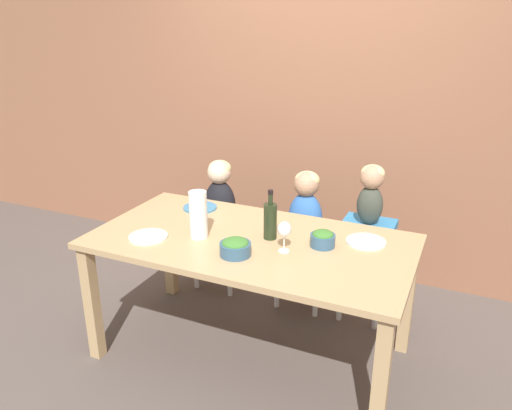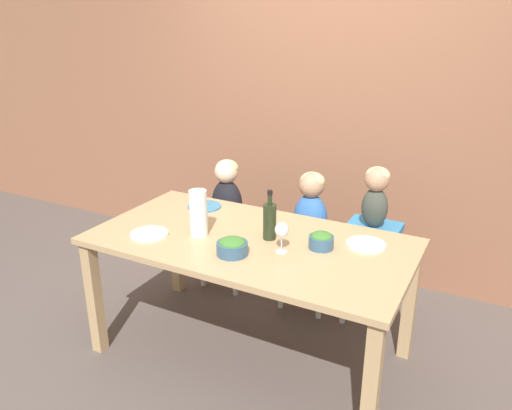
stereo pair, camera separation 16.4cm
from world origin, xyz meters
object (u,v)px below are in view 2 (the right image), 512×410
(chair_far_center, at_px, (309,255))
(chair_right_highchair, at_px, (371,248))
(dinner_plate_front_left, at_px, (149,234))
(dinner_plate_back_right, at_px, (366,244))
(person_child_left, at_px, (227,193))
(paper_towel_roll, at_px, (198,213))
(wine_bottle, at_px, (270,220))
(wine_glass_near, at_px, (282,231))
(person_child_center, at_px, (311,208))
(salad_bowl_small, at_px, (321,240))
(salad_bowl_large, at_px, (232,246))
(chair_far_left, at_px, (228,236))
(person_baby_right, at_px, (376,192))
(dinner_plate_back_left, at_px, (204,206))

(chair_far_center, distance_m, chair_right_highchair, 0.45)
(dinner_plate_front_left, xyz_separation_m, dinner_plate_back_right, (1.14, 0.44, 0.00))
(person_child_left, bearing_deg, paper_towel_roll, -69.86)
(person_child_left, distance_m, wine_bottle, 0.93)
(person_child_left, bearing_deg, wine_glass_near, -43.76)
(person_child_center, bearing_deg, salad_bowl_small, -63.61)
(person_child_center, bearing_deg, salad_bowl_large, -95.03)
(wine_bottle, height_order, dinner_plate_back_right, wine_bottle)
(chair_far_left, height_order, person_baby_right, person_baby_right)
(dinner_plate_back_right, bearing_deg, paper_towel_roll, -160.54)
(wine_bottle, bearing_deg, dinner_plate_back_left, 157.79)
(salad_bowl_large, xyz_separation_m, salad_bowl_small, (0.39, 0.29, 0.00))
(person_baby_right, bearing_deg, chair_far_center, -179.75)
(chair_far_left, xyz_separation_m, paper_towel_roll, (0.29, -0.78, 0.52))
(salad_bowl_large, bearing_deg, wine_glass_near, 33.93)
(chair_far_left, distance_m, dinner_plate_back_right, 1.32)
(salad_bowl_small, bearing_deg, chair_right_highchair, 78.67)
(person_baby_right, bearing_deg, person_child_left, -179.97)
(person_child_left, height_order, wine_bottle, wine_bottle)
(chair_right_highchair, bearing_deg, person_child_center, 179.82)
(person_child_left, relative_size, person_baby_right, 1.32)
(chair_right_highchair, xyz_separation_m, person_child_left, (-1.09, 0.00, 0.20))
(chair_right_highchair, height_order, dinner_plate_front_left, dinner_plate_front_left)
(wine_bottle, bearing_deg, salad_bowl_large, -107.18)
(salad_bowl_large, distance_m, dinner_plate_back_left, 0.73)
(wine_glass_near, height_order, salad_bowl_large, wine_glass_near)
(paper_towel_roll, bearing_deg, person_baby_right, 44.50)
(chair_far_center, xyz_separation_m, dinner_plate_back_right, (0.51, -0.47, 0.39))
(dinner_plate_back_left, height_order, dinner_plate_back_right, same)
(person_child_center, xyz_separation_m, dinner_plate_front_left, (-0.63, -0.91, 0.04))
(dinner_plate_back_left, bearing_deg, salad_bowl_large, -45.06)
(dinner_plate_front_left, distance_m, dinner_plate_back_right, 1.22)
(wine_bottle, height_order, salad_bowl_large, wine_bottle)
(person_child_center, distance_m, wine_glass_near, 0.79)
(chair_right_highchair, relative_size, person_child_left, 1.31)
(salad_bowl_large, relative_size, dinner_plate_front_left, 0.76)
(chair_far_center, bearing_deg, chair_far_left, 180.00)
(person_baby_right, distance_m, dinner_plate_front_left, 1.41)
(person_child_left, relative_size, wine_bottle, 1.81)
(person_child_left, xyz_separation_m, paper_towel_roll, (0.29, -0.79, 0.17))
(person_baby_right, distance_m, wine_glass_near, 0.82)
(chair_far_left, height_order, chair_right_highchair, chair_right_highchair)
(chair_far_center, distance_m, dinner_plate_back_left, 0.81)
(person_child_center, height_order, person_baby_right, person_baby_right)
(paper_towel_roll, bearing_deg, wine_bottle, 21.69)
(person_child_left, height_order, salad_bowl_large, person_child_left)
(person_baby_right, bearing_deg, person_child_center, -179.93)
(wine_bottle, bearing_deg, dinner_plate_back_right, 17.77)
(person_child_center, bearing_deg, person_baby_right, 0.07)
(chair_far_center, bearing_deg, wine_glass_near, -79.79)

